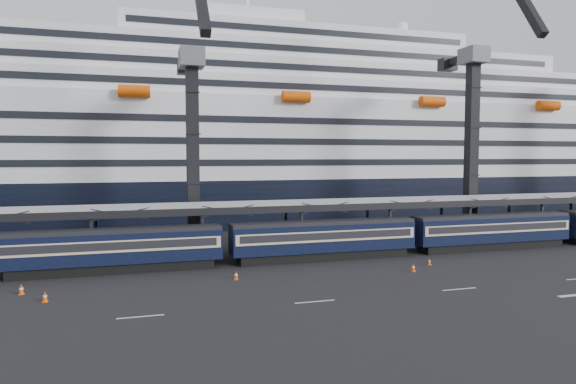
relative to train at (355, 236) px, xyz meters
name	(u,v)px	position (x,y,z in m)	size (l,w,h in m)	color
ground	(451,276)	(4.65, -10.00, -2.20)	(260.00, 260.00, 0.00)	black
lane_markings	(575,284)	(12.80, -15.23, -2.19)	(111.00, 4.27, 0.02)	beige
train	(355,236)	(0.00, 0.00, 0.00)	(133.05, 3.00, 4.05)	black
canopy	(378,202)	(4.65, 4.00, 3.05)	(130.00, 6.25, 5.53)	#93969B
cruise_ship	(287,145)	(3.57, 35.99, 10.14)	(214.09, 28.84, 34.00)	black
crane_dark_near	(193,142)	(-15.35, 8.59, 9.73)	(4.50, 17.75, 35.08)	#4D5155
crane_dark_mid	(474,133)	(19.65, 7.59, 11.16)	(4.50, 18.24, 39.64)	#4D5155
traffic_cone_a	(21,289)	(-29.87, -5.80, -1.79)	(0.41, 0.41, 0.83)	#EC5107
traffic_cone_b	(45,297)	(-27.82, -8.54, -1.80)	(0.40, 0.40, 0.81)	#EC5107
traffic_cone_c	(236,275)	(-13.49, -5.85, -1.82)	(0.38, 0.38, 0.77)	#EC5107
traffic_cone_d	(413,267)	(2.41, -7.50, -1.82)	(0.39, 0.39, 0.78)	#EC5107
traffic_cone_e	(429,261)	(5.37, -5.43, -1.87)	(0.34, 0.34, 0.67)	#EC5107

